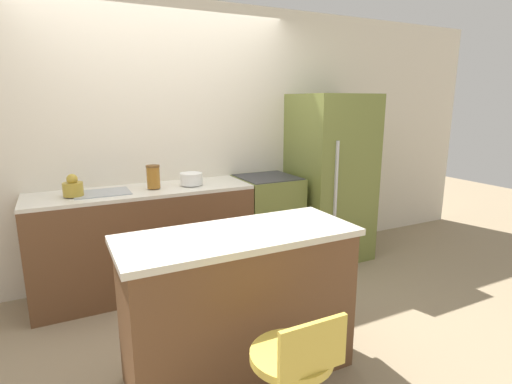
{
  "coord_description": "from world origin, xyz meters",
  "views": [
    {
      "loc": [
        -0.92,
        -3.16,
        1.68
      ],
      "look_at": [
        0.47,
        -0.41,
        0.98
      ],
      "focal_mm": 28.0,
      "sensor_mm": 36.0,
      "label": 1
    }
  ],
  "objects_px": {
    "oven_range": "(267,221)",
    "refrigerator": "(330,178)",
    "kettle": "(73,187)",
    "mixing_bowl": "(191,179)"
  },
  "relations": [
    {
      "from": "refrigerator",
      "to": "mixing_bowl",
      "type": "height_order",
      "value": "refrigerator"
    },
    {
      "from": "oven_range",
      "to": "refrigerator",
      "type": "relative_size",
      "value": 0.54
    },
    {
      "from": "oven_range",
      "to": "mixing_bowl",
      "type": "relative_size",
      "value": 4.63
    },
    {
      "from": "oven_range",
      "to": "refrigerator",
      "type": "distance_m",
      "value": 0.84
    },
    {
      "from": "oven_range",
      "to": "kettle",
      "type": "relative_size",
      "value": 5.28
    },
    {
      "from": "oven_range",
      "to": "mixing_bowl",
      "type": "distance_m",
      "value": 0.96
    },
    {
      "from": "oven_range",
      "to": "refrigerator",
      "type": "height_order",
      "value": "refrigerator"
    },
    {
      "from": "refrigerator",
      "to": "kettle",
      "type": "xyz_separation_m",
      "value": [
        -2.52,
        0.04,
        0.13
      ]
    },
    {
      "from": "oven_range",
      "to": "refrigerator",
      "type": "xyz_separation_m",
      "value": [
        0.73,
        -0.06,
        0.41
      ]
    },
    {
      "from": "refrigerator",
      "to": "kettle",
      "type": "bearing_deg",
      "value": 179.15
    }
  ]
}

